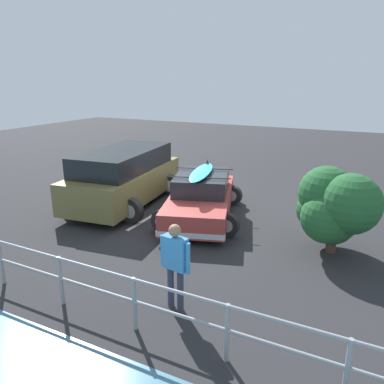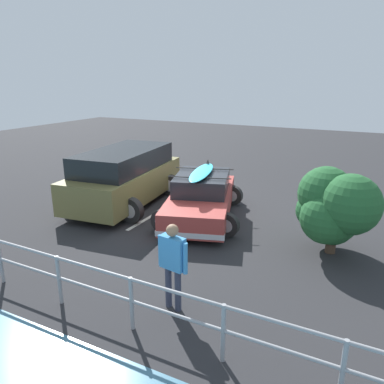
{
  "view_description": "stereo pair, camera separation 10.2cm",
  "coord_description": "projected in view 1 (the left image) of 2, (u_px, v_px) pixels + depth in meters",
  "views": [
    {
      "loc": [
        -4.68,
        9.59,
        4.0
      ],
      "look_at": [
        -0.3,
        0.66,
        0.95
      ],
      "focal_mm": 35.0,
      "sensor_mm": 36.0,
      "label": 1
    },
    {
      "loc": [
        -4.77,
        9.54,
        4.0
      ],
      "look_at": [
        -0.3,
        0.66,
        0.95
      ],
      "focal_mm": 35.0,
      "sensor_mm": 36.0,
      "label": 2
    }
  ],
  "objects": [
    {
      "name": "bush_near_left",
      "position": [
        332.0,
        208.0,
        8.59
      ],
      "size": [
        1.86,
        1.91,
        2.08
      ],
      "color": "#4C3828",
      "rests_on": "ground"
    },
    {
      "name": "sedan_car",
      "position": [
        201.0,
        197.0,
        11.05
      ],
      "size": [
        3.07,
        4.53,
        1.57
      ],
      "color": "#9E3833",
      "rests_on": "ground"
    },
    {
      "name": "person_bystander",
      "position": [
        175.0,
        259.0,
        6.49
      ],
      "size": [
        0.63,
        0.26,
        1.63
      ],
      "color": "#33384C",
      "rests_on": "ground"
    },
    {
      "name": "ground_plane",
      "position": [
        193.0,
        215.0,
        11.37
      ],
      "size": [
        44.0,
        44.0,
        0.02
      ],
      "primitive_type": "cube",
      "color": "#28282B",
      "rests_on": "ground"
    },
    {
      "name": "parking_stripe",
      "position": [
        161.0,
        210.0,
        11.77
      ],
      "size": [
        0.12,
        3.68,
        0.0
      ],
      "primitive_type": "cube",
      "rotation": [
        0.0,
        0.0,
        1.57
      ],
      "color": "silver",
      "rests_on": "ground"
    },
    {
      "name": "railing_fence",
      "position": [
        134.0,
        295.0,
        6.03
      ],
      "size": [
        9.75,
        0.18,
        0.95
      ],
      "color": "gray",
      "rests_on": "ground"
    },
    {
      "name": "suv_car",
      "position": [
        124.0,
        176.0,
        12.08
      ],
      "size": [
        3.01,
        4.94,
        1.82
      ],
      "color": "brown",
      "rests_on": "ground"
    }
  ]
}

